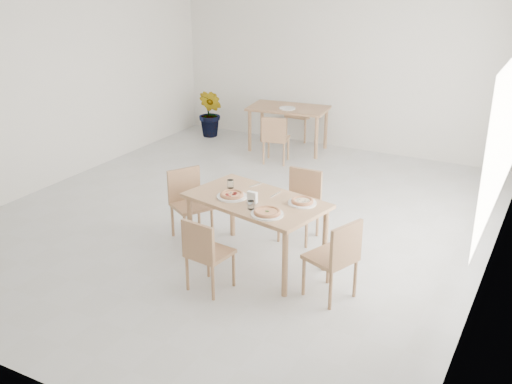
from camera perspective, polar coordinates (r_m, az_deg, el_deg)
The scene contains 22 objects.
room at distance 6.59m, azimuth 22.83°, elevation 5.60°, with size 7.28×7.00×7.00m.
main_table at distance 6.31m, azimuth 0.00°, elevation -1.39°, with size 1.60×1.11×0.75m.
chair_south at distance 5.88m, azimuth -4.88°, elevation -5.58°, with size 0.43×0.43×0.78m.
chair_north at distance 7.01m, azimuth 4.36°, elevation -0.70°, with size 0.41×0.41×0.82m.
chair_west at distance 7.05m, azimuth -6.46°, elevation -0.65°, with size 0.56×0.56×0.82m.
chair_east at distance 5.76m, azimuth 7.70°, elevation -5.94°, with size 0.53×0.53×0.83m.
plate_margherita at distance 5.90m, azimuth 1.07°, elevation -2.11°, with size 0.32×0.32×0.02m, color white.
plate_mushroom at distance 6.17m, azimuth 4.43°, elevation -1.05°, with size 0.29×0.29×0.02m, color white.
plate_pepperoni at distance 6.32m, azimuth -2.31°, elevation -0.43°, with size 0.32×0.32×0.02m, color white.
pizza_margherita at distance 5.89m, azimuth 1.07°, elevation -1.91°, with size 0.34×0.34×0.03m.
pizza_mushroom at distance 6.16m, azimuth 4.43°, elevation -0.85°, with size 0.29×0.29×0.03m.
pizza_pepperoni at distance 6.31m, azimuth -2.32°, elevation -0.24°, with size 0.27×0.27×0.03m.
tumbler_a at distance 6.57m, azimuth -2.45°, elevation 0.77°, with size 0.07×0.07×0.09m, color white.
tumbler_b at distance 6.01m, azimuth -0.49°, elevation -1.26°, with size 0.07×0.07×0.09m, color white.
napkin_holder at distance 6.14m, azimuth -0.36°, elevation -0.58°, with size 0.12×0.06×0.13m.
fork_a at distance 6.39m, azimuth 1.88°, elevation -0.22°, with size 0.02×0.19×0.01m, color silver.
fork_b at distance 6.66m, azimuth 0.00°, elevation 0.69°, with size 0.02×0.19×0.01m, color silver.
second_table at distance 10.21m, azimuth 3.10°, elevation 7.55°, with size 1.39×0.91×0.75m.
chair_back_s at distance 9.54m, azimuth 1.84°, elevation 5.31°, with size 0.46×0.46×0.78m.
chair_back_n at distance 10.95m, azimuth 4.49°, elevation 7.75°, with size 0.46×0.46×0.89m.
plate_empty at distance 10.06m, azimuth 2.99°, elevation 7.96°, with size 0.27×0.27×0.02m, color white.
potted_plant at distance 11.04m, azimuth -4.31°, elevation 7.48°, with size 0.49×0.39×0.88m, color #20601C.
Camera 1 is at (3.51, -6.07, 3.13)m, focal length 42.00 mm.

